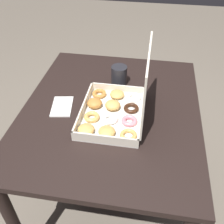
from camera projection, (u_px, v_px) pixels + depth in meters
ground_plane at (111, 191)px, 1.77m from camera, size 8.00×8.00×0.00m
dining_table at (111, 123)px, 1.36m from camera, size 1.04×0.87×0.73m
donut_box at (118, 106)px, 1.21m from camera, size 0.38×0.29×0.35m
coffee_mug at (119, 75)px, 1.42m from camera, size 0.09×0.09×0.11m
paper_napkin at (62, 106)px, 1.30m from camera, size 0.17×0.12×0.01m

